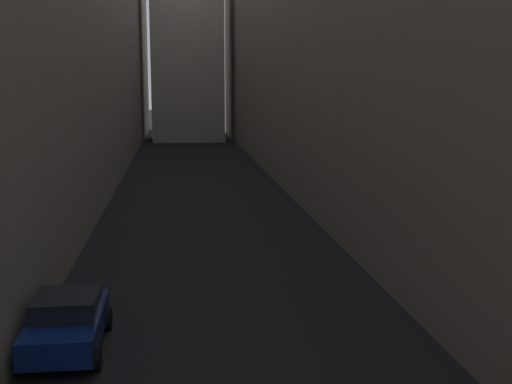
# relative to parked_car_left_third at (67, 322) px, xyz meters

# --- Properties ---
(ground_plane) EXTENTS (264.00, 264.00, 0.00)m
(ground_plane) POSITION_rel_parked_car_left_third_xyz_m (4.40, 28.15, -0.76)
(ground_plane) COLOR black
(building_block_left) EXTENTS (12.37, 108.00, 23.51)m
(building_block_left) POSITION_rel_parked_car_left_third_xyz_m (-7.29, 30.15, 10.99)
(building_block_left) COLOR gray
(building_block_left) RESTS_ON ground
(building_block_right) EXTENTS (10.93, 108.00, 19.94)m
(building_block_right) POSITION_rel_parked_car_left_third_xyz_m (15.37, 30.15, 9.21)
(building_block_right) COLOR gray
(building_block_right) RESTS_ON ground
(parked_car_left_third) EXTENTS (2.01, 4.07, 1.50)m
(parked_car_left_third) POSITION_rel_parked_car_left_third_xyz_m (0.00, 0.00, 0.00)
(parked_car_left_third) COLOR navy
(parked_car_left_third) RESTS_ON ground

